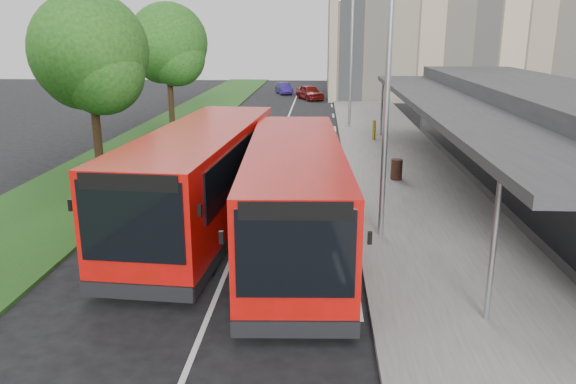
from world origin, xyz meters
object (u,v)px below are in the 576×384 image
lamp_post_near (385,79)px  lamp_post_far (350,53)px  car_far (284,88)px  bus_main (295,196)px  car_near (310,92)px  tree_far (168,48)px  litter_bin (397,169)px  tree_mid (90,59)px  bus_second (202,178)px  bollard (374,130)px

lamp_post_near → lamp_post_far: 20.00m
lamp_post_near → car_far: bearing=97.6°
bus_main → car_near: bearing=87.7°
tree_far → litter_bin: bearing=-44.7°
lamp_post_far → bus_main: lamp_post_far is taller
tree_mid → lamp_post_far: bearing=49.3°
bus_main → car_far: bus_main is taller
bus_main → car_far: 41.99m
lamp_post_near → car_near: 36.62m
bus_second → bollard: 16.27m
bollard → bus_second: bearing=-114.1°
bus_main → litter_bin: bearing=60.1°
tree_mid → lamp_post_far: (11.13, 12.95, -0.19)m
lamp_post_far → bus_second: bearing=-105.6°
tree_mid → bus_main: tree_mid is taller
tree_far → bus_main: (8.70, -19.87, -3.47)m
tree_far → lamp_post_near: bearing=-59.7°
bus_main → bus_second: bus_second is taller
tree_mid → litter_bin: bearing=-1.8°
tree_mid → car_near: tree_mid is taller
bus_main → car_near: 37.12m
litter_bin → bus_second: bearing=-139.0°
lamp_post_far → car_near: lamp_post_far is taller
tree_far → car_near: size_ratio=1.97×
bus_main → car_far: (-3.05, 41.87, -0.98)m
lamp_post_near → car_far: lamp_post_near is taller
bus_main → bus_second: bearing=148.7°
tree_mid → bollard: size_ratio=7.05×
tree_far → car_far: bearing=75.6°
lamp_post_near → bollard: 16.17m
litter_bin → car_far: (-6.86, 34.39, -0.01)m
lamp_post_near → lamp_post_far: same height
tree_mid → bus_second: size_ratio=0.68×
bus_main → lamp_post_far: bearing=80.5°
bus_second → car_far: size_ratio=3.30×
tree_far → lamp_post_far: size_ratio=0.97×
lamp_post_far → litter_bin: bearing=-84.1°
car_far → lamp_post_near: bearing=-98.2°
bus_second → car_near: (2.60, 35.52, -0.93)m
tree_far → litter_bin: 18.16m
litter_bin → car_far: size_ratio=0.25×
tree_far → car_far: 23.14m
bus_second → car_near: bearing=89.8°
tree_mid → bollard: tree_mid is taller
bus_second → car_far: bus_second is taller
litter_bin → car_near: size_ratio=0.21×
litter_bin → car_far: 35.07m
bus_second → litter_bin: size_ratio=13.39×
tree_far → car_far: tree_far is taller
bus_main → car_near: (-0.34, 37.11, -0.87)m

